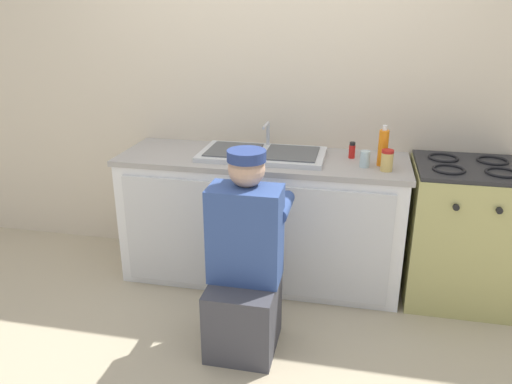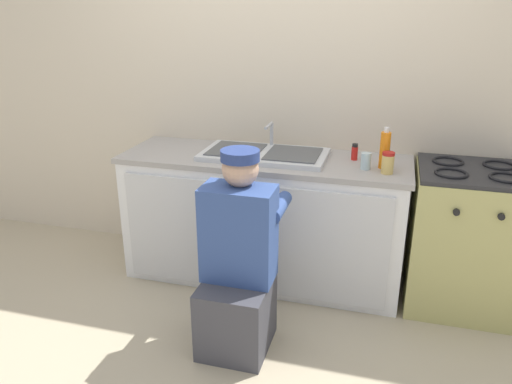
{
  "view_description": "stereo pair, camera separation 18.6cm",
  "coord_description": "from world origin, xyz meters",
  "px_view_note": "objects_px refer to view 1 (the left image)",
  "views": [
    {
      "loc": [
        0.6,
        -2.75,
        1.79
      ],
      "look_at": [
        0.0,
        0.1,
        0.69
      ],
      "focal_mm": 35.0,
      "sensor_mm": 36.0,
      "label": 1
    },
    {
      "loc": [
        0.78,
        -2.7,
        1.79
      ],
      "look_at": [
        0.0,
        0.1,
        0.69
      ],
      "focal_mm": 35.0,
      "sensor_mm": 36.0,
      "label": 2
    }
  ],
  "objects_px": {
    "plumber_person": "(245,270)",
    "soap_bottle_orange": "(383,148)",
    "stove_range": "(461,232)",
    "spice_bottle_red": "(352,150)",
    "sink_double_basin": "(262,154)",
    "condiment_jar": "(387,160)",
    "water_glass": "(365,159)"
  },
  "relations": [
    {
      "from": "stove_range",
      "to": "spice_bottle_red",
      "type": "distance_m",
      "value": 0.85
    },
    {
      "from": "soap_bottle_orange",
      "to": "water_glass",
      "type": "distance_m",
      "value": 0.13
    },
    {
      "from": "soap_bottle_orange",
      "to": "water_glass",
      "type": "xyz_separation_m",
      "value": [
        -0.1,
        -0.05,
        -0.06
      ]
    },
    {
      "from": "sink_double_basin",
      "to": "stove_range",
      "type": "height_order",
      "value": "sink_double_basin"
    },
    {
      "from": "sink_double_basin",
      "to": "stove_range",
      "type": "bearing_deg",
      "value": -0.1
    },
    {
      "from": "water_glass",
      "to": "stove_range",
      "type": "bearing_deg",
      "value": 7.9
    },
    {
      "from": "stove_range",
      "to": "soap_bottle_orange",
      "type": "height_order",
      "value": "soap_bottle_orange"
    },
    {
      "from": "plumber_person",
      "to": "spice_bottle_red",
      "type": "bearing_deg",
      "value": 59.2
    },
    {
      "from": "spice_bottle_red",
      "to": "sink_double_basin",
      "type": "bearing_deg",
      "value": -171.58
    },
    {
      "from": "spice_bottle_red",
      "to": "water_glass",
      "type": "xyz_separation_m",
      "value": [
        0.08,
        -0.17,
        -0.0
      ]
    },
    {
      "from": "soap_bottle_orange",
      "to": "condiment_jar",
      "type": "relative_size",
      "value": 1.95
    },
    {
      "from": "sink_double_basin",
      "to": "plumber_person",
      "type": "height_order",
      "value": "plumber_person"
    },
    {
      "from": "stove_range",
      "to": "spice_bottle_red",
      "type": "bearing_deg",
      "value": 173.04
    },
    {
      "from": "spice_bottle_red",
      "to": "plumber_person",
      "type": "bearing_deg",
      "value": -120.8
    },
    {
      "from": "soap_bottle_orange",
      "to": "condiment_jar",
      "type": "xyz_separation_m",
      "value": [
        0.02,
        -0.1,
        -0.05
      ]
    },
    {
      "from": "stove_range",
      "to": "condiment_jar",
      "type": "bearing_deg",
      "value": -164.63
    },
    {
      "from": "stove_range",
      "to": "soap_bottle_orange",
      "type": "relative_size",
      "value": 3.59
    },
    {
      "from": "stove_range",
      "to": "water_glass",
      "type": "bearing_deg",
      "value": -172.1
    },
    {
      "from": "spice_bottle_red",
      "to": "stove_range",
      "type": "bearing_deg",
      "value": -6.96
    },
    {
      "from": "water_glass",
      "to": "plumber_person",
      "type": "bearing_deg",
      "value": -130.94
    },
    {
      "from": "stove_range",
      "to": "condiment_jar",
      "type": "height_order",
      "value": "condiment_jar"
    },
    {
      "from": "stove_range",
      "to": "water_glass",
      "type": "height_order",
      "value": "water_glass"
    },
    {
      "from": "plumber_person",
      "to": "condiment_jar",
      "type": "xyz_separation_m",
      "value": [
        0.72,
        0.63,
        0.47
      ]
    },
    {
      "from": "condiment_jar",
      "to": "water_glass",
      "type": "xyz_separation_m",
      "value": [
        -0.13,
        0.05,
        -0.01
      ]
    },
    {
      "from": "sink_double_basin",
      "to": "water_glass",
      "type": "distance_m",
      "value": 0.66
    },
    {
      "from": "condiment_jar",
      "to": "water_glass",
      "type": "bearing_deg",
      "value": 158.54
    },
    {
      "from": "stove_range",
      "to": "condiment_jar",
      "type": "xyz_separation_m",
      "value": [
        -0.5,
        -0.14,
        0.48
      ]
    },
    {
      "from": "stove_range",
      "to": "sink_double_basin",
      "type": "bearing_deg",
      "value": 179.9
    },
    {
      "from": "plumber_person",
      "to": "water_glass",
      "type": "bearing_deg",
      "value": 49.06
    },
    {
      "from": "stove_range",
      "to": "spice_bottle_red",
      "type": "xyz_separation_m",
      "value": [
        -0.71,
        0.09,
        0.47
      ]
    },
    {
      "from": "plumber_person",
      "to": "condiment_jar",
      "type": "height_order",
      "value": "plumber_person"
    },
    {
      "from": "plumber_person",
      "to": "soap_bottle_orange",
      "type": "relative_size",
      "value": 4.42
    }
  ]
}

